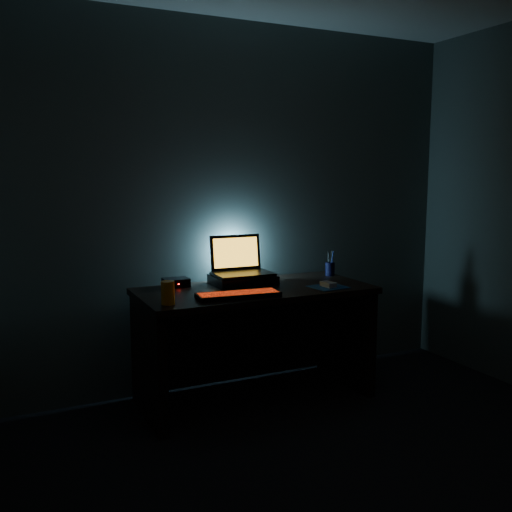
{
  "coord_description": "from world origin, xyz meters",
  "views": [
    {
      "loc": [
        -1.54,
        -1.65,
        1.49
      ],
      "look_at": [
        -0.01,
        1.57,
        0.97
      ],
      "focal_mm": 40.0,
      "sensor_mm": 36.0,
      "label": 1
    }
  ],
  "objects_px": {
    "pen_cup": "(330,269)",
    "mouse": "(328,284)",
    "laptop": "(240,265)",
    "keyboard": "(238,295)",
    "router": "(176,282)",
    "juice_glass": "(168,293)"
  },
  "relations": [
    {
      "from": "mouse",
      "to": "juice_glass",
      "type": "height_order",
      "value": "juice_glass"
    },
    {
      "from": "pen_cup",
      "to": "laptop",
      "type": "bearing_deg",
      "value": 177.42
    },
    {
      "from": "keyboard",
      "to": "laptop",
      "type": "bearing_deg",
      "value": 70.73
    },
    {
      "from": "mouse",
      "to": "juice_glass",
      "type": "xyz_separation_m",
      "value": [
        -1.08,
        -0.02,
        0.05
      ]
    },
    {
      "from": "pen_cup",
      "to": "mouse",
      "type": "bearing_deg",
      "value": -124.21
    },
    {
      "from": "laptop",
      "to": "juice_glass",
      "type": "relative_size",
      "value": 2.93
    },
    {
      "from": "keyboard",
      "to": "router",
      "type": "distance_m",
      "value": 0.53
    },
    {
      "from": "keyboard",
      "to": "router",
      "type": "bearing_deg",
      "value": 122.28
    },
    {
      "from": "keyboard",
      "to": "mouse",
      "type": "xyz_separation_m",
      "value": [
        0.65,
        0.03,
        0.0
      ]
    },
    {
      "from": "laptop",
      "to": "keyboard",
      "type": "bearing_deg",
      "value": -113.42
    },
    {
      "from": "keyboard",
      "to": "pen_cup",
      "type": "distance_m",
      "value": 0.97
    },
    {
      "from": "laptop",
      "to": "mouse",
      "type": "bearing_deg",
      "value": -38.64
    },
    {
      "from": "mouse",
      "to": "pen_cup",
      "type": "xyz_separation_m",
      "value": [
        0.24,
        0.35,
        0.03
      ]
    },
    {
      "from": "keyboard",
      "to": "juice_glass",
      "type": "xyz_separation_m",
      "value": [
        -0.43,
        0.01,
        0.05
      ]
    },
    {
      "from": "laptop",
      "to": "pen_cup",
      "type": "height_order",
      "value": "laptop"
    },
    {
      "from": "keyboard",
      "to": "pen_cup",
      "type": "bearing_deg",
      "value": 28.92
    },
    {
      "from": "mouse",
      "to": "router",
      "type": "relative_size",
      "value": 0.61
    },
    {
      "from": "pen_cup",
      "to": "router",
      "type": "relative_size",
      "value": 0.58
    },
    {
      "from": "keyboard",
      "to": "pen_cup",
      "type": "height_order",
      "value": "pen_cup"
    },
    {
      "from": "keyboard",
      "to": "pen_cup",
      "type": "xyz_separation_m",
      "value": [
        0.89,
        0.38,
        0.03
      ]
    },
    {
      "from": "mouse",
      "to": "router",
      "type": "height_order",
      "value": "router"
    },
    {
      "from": "pen_cup",
      "to": "juice_glass",
      "type": "bearing_deg",
      "value": -164.1
    }
  ]
}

